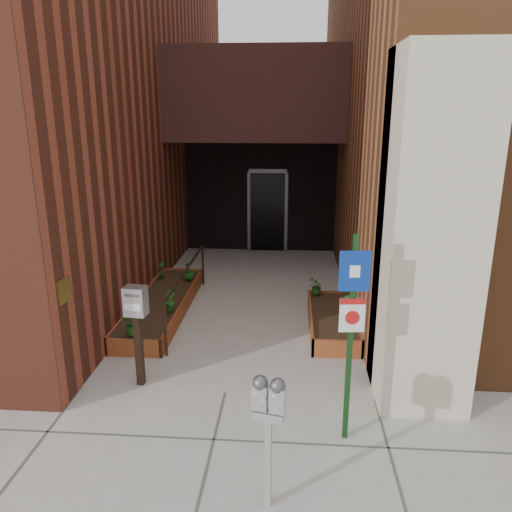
# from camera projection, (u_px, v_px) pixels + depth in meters

# --- Properties ---
(ground) EXTENTS (80.00, 80.00, 0.00)m
(ground) POSITION_uv_depth(u_px,v_px,m) (225.00, 393.00, 6.75)
(ground) COLOR #9E9991
(ground) RESTS_ON ground
(architecture) EXTENTS (20.00, 14.60, 10.00)m
(architecture) POSITION_uv_depth(u_px,v_px,m) (252.00, 54.00, 11.96)
(architecture) COLOR brown
(architecture) RESTS_ON ground
(planter_left) EXTENTS (0.90, 3.60, 0.30)m
(planter_left) POSITION_uv_depth(u_px,v_px,m) (162.00, 306.00, 9.40)
(planter_left) COLOR brown
(planter_left) RESTS_ON ground
(planter_right) EXTENTS (0.80, 2.20, 0.30)m
(planter_right) POSITION_uv_depth(u_px,v_px,m) (332.00, 322.00, 8.70)
(planter_right) COLOR brown
(planter_right) RESTS_ON ground
(handrail) EXTENTS (0.04, 3.34, 0.90)m
(handrail) POSITION_uv_depth(u_px,v_px,m) (187.00, 276.00, 9.15)
(handrail) COLOR black
(handrail) RESTS_ON ground
(parking_meter) EXTENTS (0.32, 0.18, 1.39)m
(parking_meter) POSITION_uv_depth(u_px,v_px,m) (269.00, 408.00, 4.54)
(parking_meter) COLOR #B7B8BA
(parking_meter) RESTS_ON ground
(sign_post) EXTENTS (0.33, 0.09, 2.44)m
(sign_post) POSITION_uv_depth(u_px,v_px,m) (352.00, 319.00, 5.41)
(sign_post) COLOR #143714
(sign_post) RESTS_ON ground
(payment_dropbox) EXTENTS (0.31, 0.25, 1.44)m
(payment_dropbox) POSITION_uv_depth(u_px,v_px,m) (136.00, 315.00, 6.69)
(payment_dropbox) COLOR black
(payment_dropbox) RESTS_ON ground
(shrub_left_a) EXTENTS (0.40, 0.40, 0.39)m
(shrub_left_a) POSITION_uv_depth(u_px,v_px,m) (134.00, 323.00, 7.77)
(shrub_left_a) COLOR #1B5A19
(shrub_left_a) RESTS_ON planter_left
(shrub_left_b) EXTENTS (0.27, 0.27, 0.36)m
(shrub_left_b) POSITION_uv_depth(u_px,v_px,m) (170.00, 301.00, 8.71)
(shrub_left_b) COLOR #21621C
(shrub_left_b) RESTS_ON planter_left
(shrub_left_c) EXTENTS (0.30, 0.30, 0.37)m
(shrub_left_c) POSITION_uv_depth(u_px,v_px,m) (189.00, 271.00, 10.32)
(shrub_left_c) COLOR #164F16
(shrub_left_c) RESTS_ON planter_left
(shrub_left_d) EXTENTS (0.26, 0.26, 0.35)m
(shrub_left_d) POSITION_uv_depth(u_px,v_px,m) (161.00, 269.00, 10.43)
(shrub_left_d) COLOR #204F16
(shrub_left_d) RESTS_ON planter_left
(shrub_right_a) EXTENTS (0.25, 0.25, 0.32)m
(shrub_right_a) POSITION_uv_depth(u_px,v_px,m) (348.00, 305.00, 8.59)
(shrub_right_a) COLOR #2E631C
(shrub_right_a) RESTS_ON planter_right
(shrub_right_b) EXTENTS (0.23, 0.23, 0.31)m
(shrub_right_b) POSITION_uv_depth(u_px,v_px,m) (346.00, 297.00, 8.94)
(shrub_right_b) COLOR #2D631C
(shrub_right_b) RESTS_ON planter_right
(shrub_right_c) EXTENTS (0.37, 0.37, 0.30)m
(shrub_right_c) POSITION_uv_depth(u_px,v_px,m) (316.00, 287.00, 9.49)
(shrub_right_c) COLOR #1D5017
(shrub_right_c) RESTS_ON planter_right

